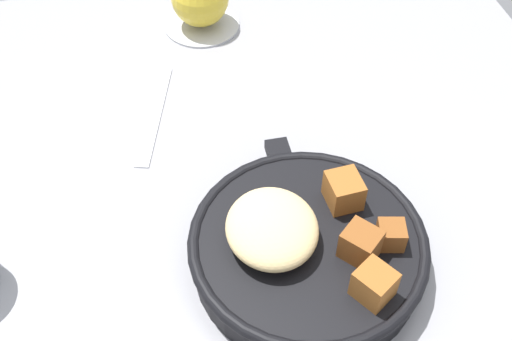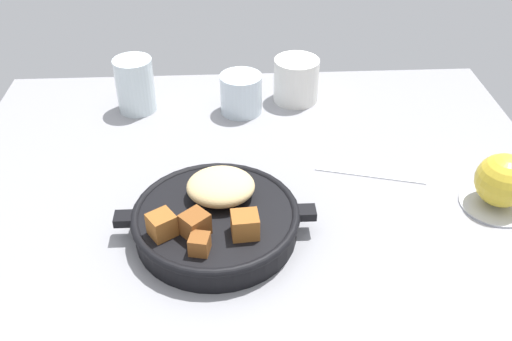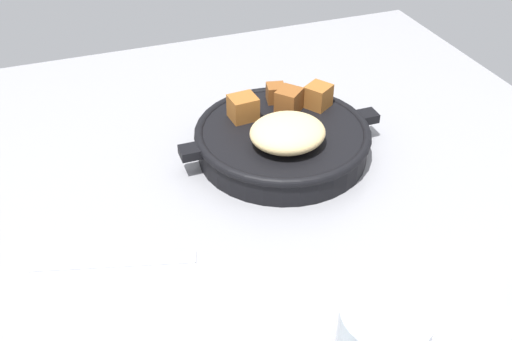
{
  "view_description": "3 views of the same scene",
  "coord_description": "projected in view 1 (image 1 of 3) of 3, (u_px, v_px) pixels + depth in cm",
  "views": [
    {
      "loc": [
        -37.8,
        7.22,
        51.41
      ],
      "look_at": [
        0.54,
        -0.92,
        7.24
      ],
      "focal_mm": 43.99,
      "sensor_mm": 36.0,
      "label": 1
    },
    {
      "loc": [
        -3.46,
        -62.42,
        53.06
      ],
      "look_at": [
        -0.09,
        2.21,
        5.48
      ],
      "focal_mm": 40.05,
      "sensor_mm": 36.0,
      "label": 2
    },
    {
      "loc": [
        18.95,
        53.67,
        44.12
      ],
      "look_at": [
        0.03,
        1.64,
        3.08
      ],
      "focal_mm": 41.36,
      "sensor_mm": 36.0,
      "label": 3
    }
  ],
  "objects": [
    {
      "name": "ground_plane",
      "position": [
        248.0,
        230.0,
        0.65
      ],
      "size": [
        93.16,
        86.24,
        2.4
      ],
      "primitive_type": "cube",
      "color": "gray"
    },
    {
      "name": "cast_iron_skillet",
      "position": [
        306.0,
        246.0,
        0.59
      ],
      "size": [
        26.86,
        22.56,
        7.23
      ],
      "color": "black",
      "rests_on": "ground_plane"
    },
    {
      "name": "saucer_plate",
      "position": [
        202.0,
        24.0,
        0.86
      ],
      "size": [
        10.32,
        10.32,
        0.6
      ],
      "primitive_type": "cylinder",
      "color": "#B7BABF",
      "rests_on": "ground_plane"
    },
    {
      "name": "butter_knife",
      "position": [
        154.0,
        114.0,
        0.74
      ],
      "size": [
        16.81,
        6.11,
        0.36
      ],
      "primitive_type": "cube",
      "rotation": [
        0.0,
        0.0,
        -0.27
      ],
      "color": "silver",
      "rests_on": "ground_plane"
    }
  ]
}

